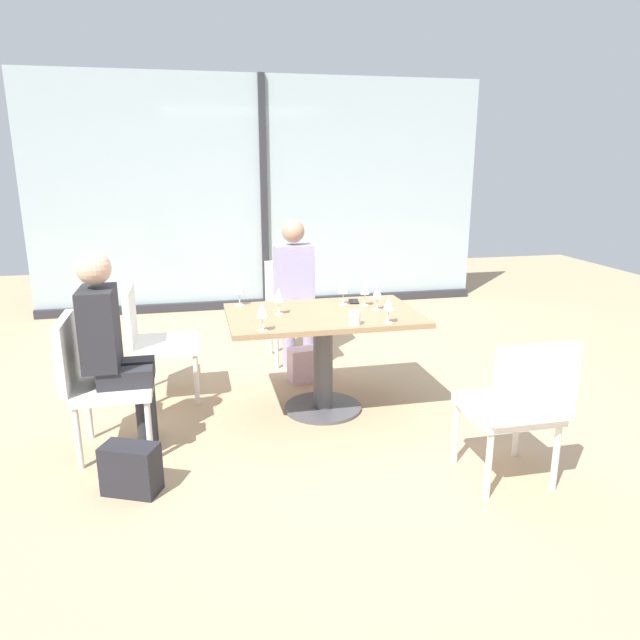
% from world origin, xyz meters
% --- Properties ---
extents(ground_plane, '(12.00, 12.00, 0.00)m').
position_xyz_m(ground_plane, '(0.00, 0.00, 0.00)').
color(ground_plane, tan).
extents(window_wall_backdrop, '(5.34, 0.10, 2.70)m').
position_xyz_m(window_wall_backdrop, '(0.00, 3.20, 1.21)').
color(window_wall_backdrop, '#A5B7BC').
rests_on(window_wall_backdrop, ground_plane).
extents(dining_table_main, '(1.33, 0.85, 0.73)m').
position_xyz_m(dining_table_main, '(0.00, 0.00, 0.55)').
color(dining_table_main, '#997551').
rests_on(dining_table_main, ground_plane).
extents(chair_near_window, '(0.46, 0.51, 0.87)m').
position_xyz_m(chair_near_window, '(0.00, 1.23, 0.50)').
color(chair_near_window, silver).
rests_on(chair_near_window, ground_plane).
extents(chair_side_end, '(0.50, 0.46, 0.87)m').
position_xyz_m(chair_side_end, '(-1.48, -0.32, 0.50)').
color(chair_side_end, silver).
rests_on(chair_side_end, ground_plane).
extents(chair_front_right, '(0.46, 0.50, 0.87)m').
position_xyz_m(chair_front_right, '(0.80, -1.23, 0.50)').
color(chair_front_right, silver).
rests_on(chair_front_right, ground_plane).
extents(chair_far_left, '(0.50, 0.46, 0.87)m').
position_xyz_m(chair_far_left, '(-1.19, 0.49, 0.50)').
color(chair_far_left, silver).
rests_on(chair_far_left, ground_plane).
extents(person_near_window, '(0.34, 0.39, 1.26)m').
position_xyz_m(person_near_window, '(-0.00, 1.12, 0.70)').
color(person_near_window, '#9E93B7').
rests_on(person_near_window, ground_plane).
extents(person_side_end, '(0.39, 0.34, 1.26)m').
position_xyz_m(person_side_end, '(-1.37, -0.32, 0.70)').
color(person_side_end, '#28282D').
rests_on(person_side_end, ground_plane).
extents(wine_glass_0, '(0.07, 0.07, 0.18)m').
position_xyz_m(wine_glass_0, '(0.34, 0.13, 0.86)').
color(wine_glass_0, silver).
rests_on(wine_glass_0, dining_table_main).
extents(wine_glass_1, '(0.07, 0.07, 0.18)m').
position_xyz_m(wine_glass_1, '(0.20, 0.20, 0.86)').
color(wine_glass_1, silver).
rests_on(wine_glass_1, dining_table_main).
extents(wine_glass_2, '(0.07, 0.07, 0.18)m').
position_xyz_m(wine_glass_2, '(0.36, -0.35, 0.86)').
color(wine_glass_2, silver).
rests_on(wine_glass_2, dining_table_main).
extents(wine_glass_3, '(0.07, 0.07, 0.18)m').
position_xyz_m(wine_glass_3, '(-0.47, -0.36, 0.86)').
color(wine_glass_3, silver).
rests_on(wine_glass_3, dining_table_main).
extents(wine_glass_4, '(0.07, 0.07, 0.18)m').
position_xyz_m(wine_glass_4, '(-0.55, 0.34, 0.86)').
color(wine_glass_4, silver).
rests_on(wine_glass_4, dining_table_main).
extents(wine_glass_5, '(0.07, 0.07, 0.18)m').
position_xyz_m(wine_glass_5, '(-0.31, 0.02, 0.86)').
color(wine_glass_5, silver).
rests_on(wine_glass_5, dining_table_main).
extents(wine_glass_6, '(0.07, 0.07, 0.18)m').
position_xyz_m(wine_glass_6, '(0.39, -0.01, 0.86)').
color(wine_glass_6, silver).
rests_on(wine_glass_6, dining_table_main).
extents(coffee_cup, '(0.08, 0.08, 0.09)m').
position_xyz_m(coffee_cup, '(0.13, -0.35, 0.78)').
color(coffee_cup, white).
rests_on(coffee_cup, dining_table_main).
extents(cell_phone_on_table, '(0.10, 0.15, 0.01)m').
position_xyz_m(cell_phone_on_table, '(0.30, 0.26, 0.73)').
color(cell_phone_on_table, black).
rests_on(cell_phone_on_table, dining_table_main).
extents(handbag_0, '(0.32, 0.20, 0.28)m').
position_xyz_m(handbag_0, '(0.00, 0.59, 0.14)').
color(handbag_0, beige).
rests_on(handbag_0, ground_plane).
extents(handbag_1, '(0.34, 0.27, 0.28)m').
position_xyz_m(handbag_1, '(-1.27, -0.86, 0.14)').
color(handbag_1, '#232328').
rests_on(handbag_1, ground_plane).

